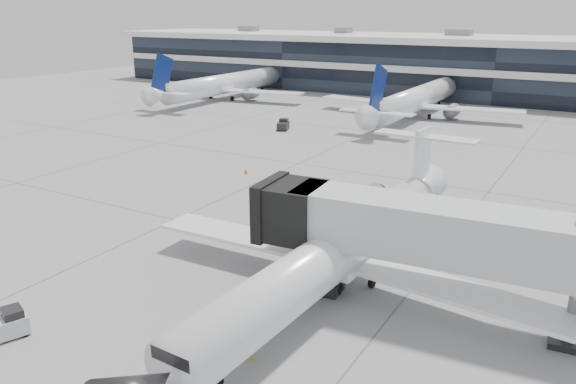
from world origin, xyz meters
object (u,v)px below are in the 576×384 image
Objects in this scene: regional_jet at (340,249)px; jet_bridge at (460,237)px; baggage_tug at (5,325)px; ramp_worker at (248,342)px.

regional_jet is 7.17m from jet_bridge.
regional_jet reaches higher than jet_bridge.
ramp_worker is at bearing 43.01° from baggage_tug.
regional_jet is at bearing -132.65° from ramp_worker.
ramp_worker is 0.73× the size of baggage_tug.
regional_jet is 1.58× the size of jet_bridge.
jet_bridge is (6.81, -0.11, 2.24)m from regional_jet.
regional_jet is at bearing 68.73° from baggage_tug.
ramp_worker is (-0.60, -8.71, -1.61)m from regional_jet.
jet_bridge is 7.86× the size of baggage_tug.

